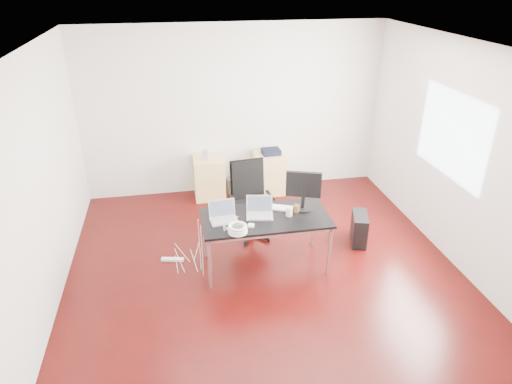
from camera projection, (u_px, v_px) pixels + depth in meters
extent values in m
plane|color=#330605|center=(264.00, 268.00, 5.97)|extent=(5.00, 5.00, 0.00)
plane|color=silver|center=(266.00, 47.00, 4.73)|extent=(5.00, 5.00, 0.00)
plane|color=silver|center=(234.00, 111.00, 7.55)|extent=(5.00, 0.00, 5.00)
plane|color=silver|center=(338.00, 313.00, 3.15)|extent=(5.00, 0.00, 5.00)
plane|color=silver|center=(39.00, 188.00, 4.93)|extent=(0.00, 5.00, 5.00)
plane|color=silver|center=(458.00, 156.00, 5.76)|extent=(0.00, 5.00, 5.00)
plane|color=white|center=(451.00, 136.00, 5.85)|extent=(0.00, 1.50, 1.50)
cube|color=black|center=(265.00, 218.00, 5.73)|extent=(1.60, 0.80, 0.03)
cube|color=silver|center=(210.00, 264.00, 5.46)|extent=(0.04, 0.04, 0.70)
cube|color=silver|center=(205.00, 234.00, 6.07)|extent=(0.04, 0.04, 0.70)
cube|color=silver|center=(329.00, 251.00, 5.71)|extent=(0.04, 0.04, 0.70)
cube|color=silver|center=(313.00, 223.00, 6.32)|extent=(0.04, 0.04, 0.70)
cylinder|color=black|center=(252.00, 221.00, 6.60)|extent=(0.06, 0.06, 0.47)
cube|color=black|center=(252.00, 205.00, 6.49)|extent=(0.53, 0.51, 0.06)
cube|color=black|center=(248.00, 180.00, 6.54)|extent=(0.47, 0.15, 0.55)
cube|color=tan|center=(209.00, 178.00, 7.70)|extent=(0.50, 0.50, 0.70)
cube|color=tan|center=(269.00, 173.00, 7.87)|extent=(0.50, 0.50, 0.70)
cube|color=black|center=(359.00, 229.00, 6.45)|extent=(0.33, 0.49, 0.44)
cylinder|color=black|center=(233.00, 186.00, 7.87)|extent=(0.27, 0.27, 0.28)
cube|color=white|center=(173.00, 259.00, 6.12)|extent=(0.31, 0.12, 0.04)
cube|color=silver|center=(224.00, 221.00, 5.61)|extent=(0.35, 0.26, 0.01)
cube|color=silver|center=(222.00, 208.00, 5.66)|extent=(0.33, 0.07, 0.22)
cube|color=#475166|center=(222.00, 209.00, 5.65)|extent=(0.29, 0.06, 0.18)
cube|color=silver|center=(260.00, 216.00, 5.71)|extent=(0.37, 0.29, 0.01)
cube|color=silver|center=(260.00, 204.00, 5.76)|extent=(0.33, 0.10, 0.22)
cube|color=#475166|center=(260.00, 204.00, 5.76)|extent=(0.29, 0.09, 0.18)
cylinder|color=black|center=(303.00, 208.00, 5.91)|extent=(0.26, 0.26, 0.02)
cylinder|color=black|center=(303.00, 197.00, 5.84)|extent=(0.05, 0.05, 0.30)
cube|color=black|center=(304.00, 184.00, 5.78)|extent=(0.44, 0.20, 0.34)
cube|color=#475166|center=(303.00, 183.00, 5.80)|extent=(0.37, 0.14, 0.29)
cube|color=white|center=(276.00, 207.00, 5.92)|extent=(0.46, 0.30, 0.02)
cylinder|color=white|center=(289.00, 212.00, 5.72)|extent=(0.09, 0.09, 0.12)
cylinder|color=brown|center=(296.00, 208.00, 5.81)|extent=(0.10, 0.10, 0.10)
torus|color=white|center=(238.00, 232.00, 5.36)|extent=(0.24, 0.24, 0.04)
torus|color=white|center=(238.00, 229.00, 5.35)|extent=(0.23, 0.23, 0.04)
torus|color=white|center=(238.00, 226.00, 5.33)|extent=(0.22, 0.22, 0.04)
cube|color=white|center=(251.00, 226.00, 5.50)|extent=(0.09, 0.09, 0.03)
cube|color=#9E9E9E|center=(206.00, 155.00, 7.43)|extent=(0.11, 0.10, 0.18)
cube|color=black|center=(271.00, 152.00, 7.69)|extent=(0.31, 0.26, 0.09)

